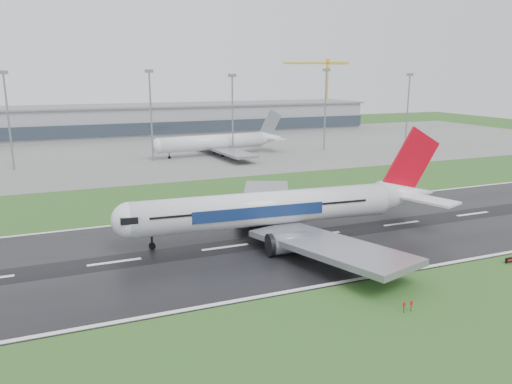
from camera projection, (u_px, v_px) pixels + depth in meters
name	position (u px, v px, depth m)	size (l,w,h in m)	color
ground	(320.00, 235.00, 98.83)	(520.00, 520.00, 0.00)	#27521E
runway	(320.00, 235.00, 98.82)	(400.00, 45.00, 0.10)	black
apron	(177.00, 149.00, 211.57)	(400.00, 130.00, 0.08)	slate
terminal	(151.00, 120.00, 263.96)	(240.00, 36.00, 15.00)	gray
main_airliner	(288.00, 187.00, 96.17)	(67.15, 63.95, 19.82)	silver
parked_airliner	(217.00, 134.00, 194.99)	(56.76, 52.85, 16.64)	silver
tower_crane	(327.00, 92.00, 316.64)	(41.73, 2.28, 41.44)	gold
runway_sign	(511.00, 260.00, 83.95)	(2.30, 0.26, 1.04)	black
floodmast_1	(9.00, 123.00, 162.89)	(0.64, 0.64, 31.46)	gray
floodmast_2	(151.00, 118.00, 179.92)	(0.64, 0.64, 31.98)	gray
floodmast_3	(233.00, 117.00, 191.57)	(0.64, 0.64, 30.46)	gray
floodmast_4	(325.00, 111.00, 206.28)	(0.64, 0.64, 32.63)	gray
floodmast_5	(407.00, 111.00, 221.96)	(0.64, 0.64, 30.75)	gray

